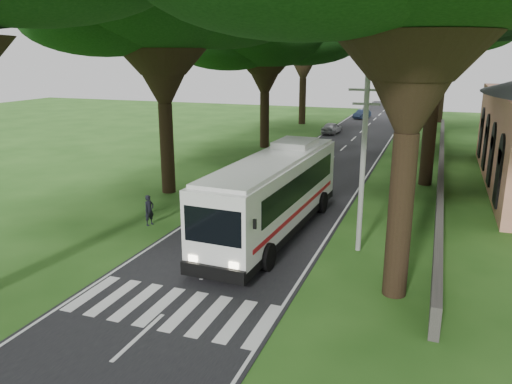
% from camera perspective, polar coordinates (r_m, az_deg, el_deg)
% --- Properties ---
extents(ground, '(140.00, 140.00, 0.00)m').
position_cam_1_polar(ground, '(20.33, -6.99, -10.56)').
color(ground, '#224D16').
rests_on(ground, ground).
extents(road, '(8.00, 120.00, 0.04)m').
position_cam_1_polar(road, '(42.98, 8.26, 3.39)').
color(road, black).
rests_on(road, ground).
extents(crosswalk, '(8.00, 3.00, 0.01)m').
position_cam_1_polar(crosswalk, '(18.78, -9.82, -13.01)').
color(crosswalk, silver).
rests_on(crosswalk, ground).
extents(property_wall, '(0.35, 50.00, 1.20)m').
position_cam_1_polar(property_wall, '(41.03, 20.38, 2.85)').
color(property_wall, '#383533').
rests_on(property_wall, ground).
extents(pole_near, '(1.60, 0.24, 8.00)m').
position_cam_1_polar(pole_near, '(22.87, 12.12, 3.26)').
color(pole_near, gray).
rests_on(pole_near, ground).
extents(pole_mid, '(1.60, 0.24, 8.00)m').
position_cam_1_polar(pole_mid, '(42.55, 16.10, 8.53)').
color(pole_mid, gray).
rests_on(pole_mid, ground).
extents(pole_far, '(1.60, 0.24, 8.00)m').
position_cam_1_polar(pole_far, '(62.43, 17.58, 10.44)').
color(pole_far, gray).
rests_on(pole_far, ground).
extents(tree_l_mida, '(14.14, 14.14, 14.96)m').
position_cam_1_polar(tree_l_mida, '(32.80, -10.91, 20.34)').
color(tree_l_mida, black).
rests_on(tree_l_mida, ground).
extents(tree_l_midb, '(14.75, 14.75, 13.86)m').
position_cam_1_polar(tree_l_midb, '(48.91, 1.03, 17.52)').
color(tree_l_midb, black).
rests_on(tree_l_midb, ground).
extents(tree_l_far, '(14.22, 14.22, 15.18)m').
position_cam_1_polar(tree_l_far, '(66.47, 5.53, 18.11)').
color(tree_l_far, black).
rests_on(tree_l_far, ground).
extents(tree_r_midb, '(12.58, 12.58, 14.28)m').
position_cam_1_polar(tree_r_midb, '(54.25, 19.95, 17.26)').
color(tree_r_midb, black).
rests_on(tree_r_midb, ground).
extents(tree_r_far, '(12.46, 12.46, 14.26)m').
position_cam_1_polar(tree_r_far, '(72.23, 20.99, 16.50)').
color(tree_r_far, black).
rests_on(tree_r_far, ground).
extents(coach_bus, '(3.61, 13.54, 3.96)m').
position_cam_1_polar(coach_bus, '(25.23, 2.10, -0.06)').
color(coach_bus, white).
rests_on(coach_bus, ground).
extents(distant_car_a, '(1.98, 4.00, 1.31)m').
position_cam_1_polar(distant_car_a, '(58.59, 8.65, 7.25)').
color(distant_car_a, '#A1A1A5').
rests_on(distant_car_a, road).
extents(distant_car_b, '(2.23, 3.89, 1.21)m').
position_cam_1_polar(distant_car_b, '(73.62, 12.02, 8.70)').
color(distant_car_b, navy).
rests_on(distant_car_b, road).
extents(pedestrian, '(0.55, 0.69, 1.66)m').
position_cam_1_polar(pedestrian, '(27.29, -12.11, -2.04)').
color(pedestrian, black).
rests_on(pedestrian, ground).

